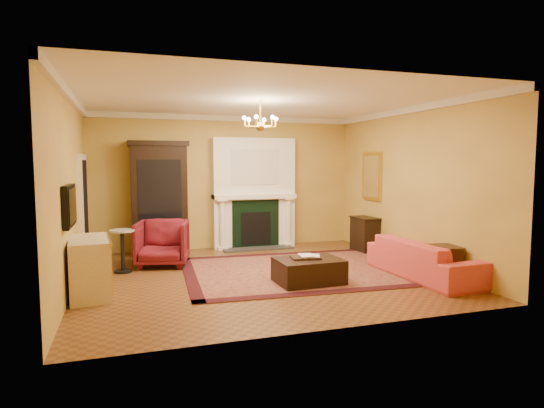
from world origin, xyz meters
name	(u,v)px	position (x,y,z in m)	size (l,w,h in m)	color
floor	(261,275)	(0.00, 0.00, -0.01)	(6.00, 5.50, 0.02)	brown
ceiling	(260,99)	(0.00, 0.00, 3.01)	(6.00, 5.50, 0.02)	white
wall_back	(226,182)	(0.00, 2.76, 1.50)	(6.00, 0.02, 3.00)	gold
wall_front	(329,202)	(0.00, -2.76, 1.50)	(6.00, 0.02, 3.00)	gold
wall_left	(69,192)	(-3.01, 0.00, 1.50)	(0.02, 5.50, 3.00)	gold
wall_right	(411,186)	(3.01, 0.00, 1.50)	(0.02, 5.50, 3.00)	gold
fireplace	(254,195)	(0.60, 2.57, 1.19)	(1.90, 0.70, 2.50)	white
crown_molding	(246,110)	(0.00, 0.96, 2.94)	(6.00, 5.50, 0.12)	white
doorway	(84,211)	(-2.95, 1.70, 1.05)	(0.08, 1.05, 2.10)	silver
tv_panel	(70,206)	(-2.95, -0.60, 1.35)	(0.09, 0.95, 0.58)	black
gilt_mirror	(372,176)	(2.97, 1.40, 1.65)	(0.06, 0.76, 1.05)	gold
chandelier	(260,123)	(0.00, 0.00, 2.61)	(0.63, 0.55, 0.53)	gold
oriental_rug	(301,270)	(0.79, 0.09, 0.01)	(4.15, 3.11, 0.02)	#430E0F
china_cabinet	(159,200)	(-1.52, 2.49, 1.15)	(1.15, 0.52, 2.29)	black
wingback_armchair	(162,241)	(-1.56, 1.25, 0.47)	(0.92, 0.86, 0.95)	maroon
pedestal_table	(122,248)	(-2.28, 0.91, 0.44)	(0.43, 0.43, 0.77)	black
commode	(90,267)	(-2.73, -0.42, 0.42)	(0.54, 1.14, 0.85)	beige
coral_sofa	(424,252)	(2.59, -1.02, 0.43)	(2.21, 0.65, 0.86)	#D04641
end_table	(442,264)	(2.72, -1.31, 0.28)	(0.48, 0.48, 0.56)	#37190F
console_table	(365,235)	(2.78, 1.34, 0.36)	(0.37, 0.65, 0.73)	black
leather_ottoman	(309,271)	(0.58, -0.78, 0.21)	(1.03, 0.75, 0.39)	black
ottoman_tray	(305,257)	(0.54, -0.72, 0.42)	(0.46, 0.36, 0.03)	black
book_a	(300,248)	(0.45, -0.73, 0.58)	(0.22, 0.03, 0.30)	gray
book_b	(308,249)	(0.58, -0.74, 0.56)	(0.19, 0.02, 0.26)	gray
topiary_left	(223,184)	(-0.12, 2.53, 1.48)	(0.17, 0.17, 0.46)	gray
topiary_right	(282,184)	(1.27, 2.53, 1.44)	(0.14, 0.14, 0.39)	gray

